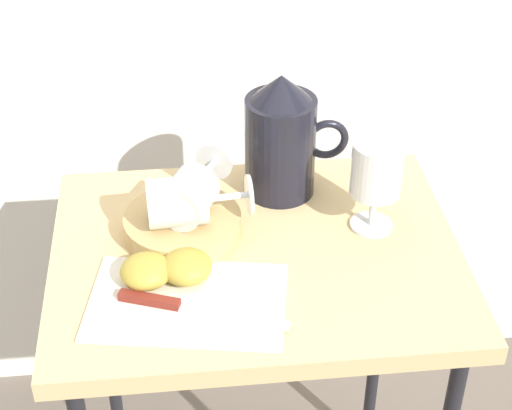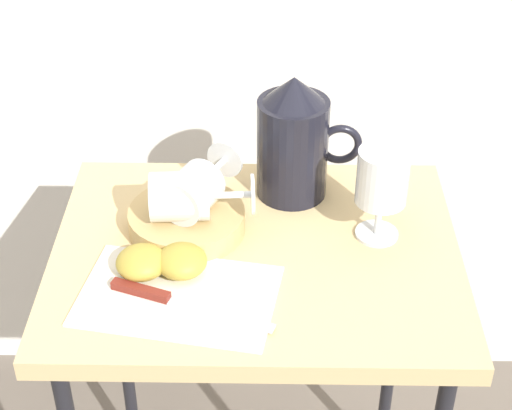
{
  "view_description": "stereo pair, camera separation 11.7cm",
  "coord_description": "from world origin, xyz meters",
  "px_view_note": "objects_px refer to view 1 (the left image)",
  "views": [
    {
      "loc": [
        -0.1,
        -0.95,
        1.47
      ],
      "look_at": [
        0.0,
        0.0,
        0.79
      ],
      "focal_mm": 59.0,
      "sensor_mm": 36.0,
      "label": 1
    },
    {
      "loc": [
        0.02,
        -0.95,
        1.47
      ],
      "look_at": [
        0.0,
        0.0,
        0.79
      ],
      "focal_mm": 59.0,
      "sensor_mm": 36.0,
      "label": 2
    }
  ],
  "objects_px": {
    "pitcher": "(281,145)",
    "apple_half_left": "(146,271)",
    "basket_tray": "(183,226)",
    "wine_glass_tipped_near": "(189,195)",
    "apple_half_right": "(186,267)",
    "wine_glass_upright": "(376,173)",
    "wine_glass_tipped_far": "(180,202)",
    "knife": "(177,305)",
    "table": "(256,287)"
  },
  "relations": [
    {
      "from": "wine_glass_tipped_near",
      "to": "knife",
      "type": "distance_m",
      "value": 0.18
    },
    {
      "from": "table",
      "to": "knife",
      "type": "relative_size",
      "value": 3.15
    },
    {
      "from": "wine_glass_upright",
      "to": "wine_glass_tipped_far",
      "type": "height_order",
      "value": "wine_glass_upright"
    },
    {
      "from": "knife",
      "to": "pitcher",
      "type": "bearing_deg",
      "value": 57.19
    },
    {
      "from": "basket_tray",
      "to": "pitcher",
      "type": "bearing_deg",
      "value": 33.16
    },
    {
      "from": "pitcher",
      "to": "wine_glass_upright",
      "type": "bearing_deg",
      "value": -41.93
    },
    {
      "from": "table",
      "to": "basket_tray",
      "type": "distance_m",
      "value": 0.14
    },
    {
      "from": "table",
      "to": "wine_glass_upright",
      "type": "bearing_deg",
      "value": 12.15
    },
    {
      "from": "wine_glass_tipped_far",
      "to": "knife",
      "type": "relative_size",
      "value": 0.68
    },
    {
      "from": "wine_glass_tipped_near",
      "to": "apple_half_left",
      "type": "distance_m",
      "value": 0.13
    },
    {
      "from": "basket_tray",
      "to": "pitcher",
      "type": "distance_m",
      "value": 0.2
    },
    {
      "from": "wine_glass_tipped_far",
      "to": "apple_half_right",
      "type": "distance_m",
      "value": 0.1
    },
    {
      "from": "wine_glass_upright",
      "to": "wine_glass_tipped_far",
      "type": "distance_m",
      "value": 0.28
    },
    {
      "from": "pitcher",
      "to": "apple_half_right",
      "type": "distance_m",
      "value": 0.27
    },
    {
      "from": "knife",
      "to": "wine_glass_tipped_near",
      "type": "bearing_deg",
      "value": 81.29
    },
    {
      "from": "wine_glass_tipped_near",
      "to": "apple_half_left",
      "type": "xyz_separation_m",
      "value": [
        -0.07,
        -0.11,
        -0.05
      ]
    },
    {
      "from": "table",
      "to": "wine_glass_tipped_near",
      "type": "distance_m",
      "value": 0.18
    },
    {
      "from": "table",
      "to": "wine_glass_tipped_near",
      "type": "xyz_separation_m",
      "value": [
        -0.09,
        0.05,
        0.14
      ]
    },
    {
      "from": "basket_tray",
      "to": "apple_half_right",
      "type": "xyz_separation_m",
      "value": [
        0.0,
        -0.1,
        0.01
      ]
    },
    {
      "from": "knife",
      "to": "basket_tray",
      "type": "bearing_deg",
      "value": 85.34
    },
    {
      "from": "pitcher",
      "to": "table",
      "type": "bearing_deg",
      "value": -110.11
    },
    {
      "from": "basket_tray",
      "to": "wine_glass_tipped_near",
      "type": "height_order",
      "value": "wine_glass_tipped_near"
    },
    {
      "from": "pitcher",
      "to": "apple_half_left",
      "type": "distance_m",
      "value": 0.3
    },
    {
      "from": "wine_glass_upright",
      "to": "knife",
      "type": "bearing_deg",
      "value": -152.28
    },
    {
      "from": "pitcher",
      "to": "wine_glass_tipped_far",
      "type": "xyz_separation_m",
      "value": [
        -0.16,
        -0.12,
        -0.01
      ]
    },
    {
      "from": "apple_half_left",
      "to": "pitcher",
      "type": "bearing_deg",
      "value": 44.65
    },
    {
      "from": "basket_tray",
      "to": "apple_half_left",
      "type": "distance_m",
      "value": 0.12
    },
    {
      "from": "table",
      "to": "wine_glass_tipped_far",
      "type": "relative_size",
      "value": 4.62
    },
    {
      "from": "basket_tray",
      "to": "wine_glass_tipped_far",
      "type": "height_order",
      "value": "wine_glass_tipped_far"
    },
    {
      "from": "wine_glass_tipped_near",
      "to": "apple_half_left",
      "type": "height_order",
      "value": "wine_glass_tipped_near"
    },
    {
      "from": "wine_glass_tipped_near",
      "to": "apple_half_right",
      "type": "bearing_deg",
      "value": -95.78
    },
    {
      "from": "table",
      "to": "basket_tray",
      "type": "height_order",
      "value": "basket_tray"
    },
    {
      "from": "wine_glass_tipped_far",
      "to": "apple_half_right",
      "type": "relative_size",
      "value": 2.15
    },
    {
      "from": "pitcher",
      "to": "wine_glass_upright",
      "type": "relative_size",
      "value": 1.4
    },
    {
      "from": "wine_glass_tipped_far",
      "to": "basket_tray",
      "type": "bearing_deg",
      "value": 85.33
    },
    {
      "from": "pitcher",
      "to": "wine_glass_tipped_near",
      "type": "xyz_separation_m",
      "value": [
        -0.15,
        -0.1,
        -0.01
      ]
    },
    {
      "from": "pitcher",
      "to": "basket_tray",
      "type": "bearing_deg",
      "value": -146.84
    },
    {
      "from": "apple_half_left",
      "to": "apple_half_right",
      "type": "bearing_deg",
      "value": 3.75
    },
    {
      "from": "table",
      "to": "wine_glass_tipped_far",
      "type": "xyz_separation_m",
      "value": [
        -0.1,
        0.03,
        0.14
      ]
    },
    {
      "from": "basket_tray",
      "to": "wine_glass_tipped_near",
      "type": "relative_size",
      "value": 1.12
    },
    {
      "from": "pitcher",
      "to": "wine_glass_upright",
      "type": "height_order",
      "value": "pitcher"
    },
    {
      "from": "pitcher",
      "to": "knife",
      "type": "xyz_separation_m",
      "value": [
        -0.17,
        -0.27,
        -0.07
      ]
    },
    {
      "from": "wine_glass_tipped_near",
      "to": "table",
      "type": "bearing_deg",
      "value": -27.71
    },
    {
      "from": "pitcher",
      "to": "apple_half_left",
      "type": "relative_size",
      "value": 2.84
    },
    {
      "from": "wine_glass_upright",
      "to": "wine_glass_tipped_far",
      "type": "relative_size",
      "value": 0.95
    },
    {
      "from": "basket_tray",
      "to": "wine_glass_tipped_near",
      "type": "xyz_separation_m",
      "value": [
        0.01,
        0.0,
        0.05
      ]
    },
    {
      "from": "pitcher",
      "to": "wine_glass_tipped_near",
      "type": "relative_size",
      "value": 1.31
    },
    {
      "from": "apple_half_left",
      "to": "basket_tray",
      "type": "bearing_deg",
      "value": 63.21
    },
    {
      "from": "wine_glass_tipped_far",
      "to": "apple_half_left",
      "type": "xyz_separation_m",
      "value": [
        -0.05,
        -0.09,
        -0.05
      ]
    },
    {
      "from": "table",
      "to": "basket_tray",
      "type": "relative_size",
      "value": 4.1
    }
  ]
}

